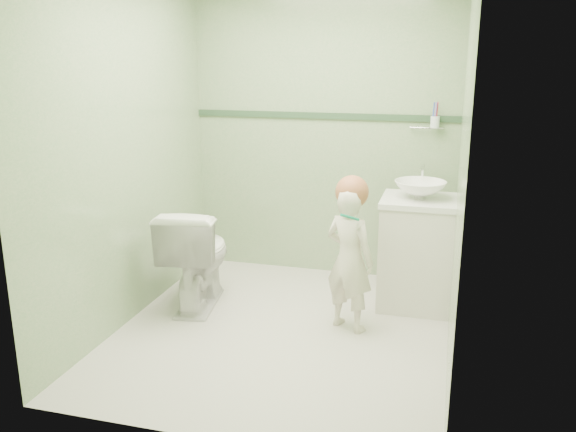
% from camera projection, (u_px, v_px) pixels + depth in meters
% --- Properties ---
extents(ground, '(2.50, 2.50, 0.00)m').
position_uv_depth(ground, '(282.00, 331.00, 4.11)').
color(ground, beige).
rests_on(ground, ground).
extents(room_shell, '(2.50, 2.54, 2.40)m').
position_uv_depth(room_shell, '(282.00, 158.00, 3.79)').
color(room_shell, '#85AD7B').
rests_on(room_shell, ground).
extents(trim_stripe, '(2.20, 0.02, 0.05)m').
position_uv_depth(trim_stripe, '(323.00, 116.00, 4.91)').
color(trim_stripe, '#2E4B31').
rests_on(trim_stripe, room_shell).
extents(vanity, '(0.52, 0.50, 0.80)m').
position_uv_depth(vanity, '(416.00, 254.00, 4.44)').
color(vanity, silver).
rests_on(vanity, ground).
extents(counter, '(0.54, 0.52, 0.04)m').
position_uv_depth(counter, '(420.00, 201.00, 4.33)').
color(counter, white).
rests_on(counter, vanity).
extents(basin, '(0.37, 0.37, 0.13)m').
position_uv_depth(basin, '(420.00, 190.00, 4.31)').
color(basin, white).
rests_on(basin, counter).
extents(faucet, '(0.03, 0.13, 0.18)m').
position_uv_depth(faucet, '(422.00, 174.00, 4.46)').
color(faucet, silver).
rests_on(faucet, counter).
extents(cup_holder, '(0.26, 0.07, 0.21)m').
position_uv_depth(cup_holder, '(434.00, 122.00, 4.63)').
color(cup_holder, silver).
rests_on(cup_holder, room_shell).
extents(toilet, '(0.54, 0.81, 0.77)m').
position_uv_depth(toilet, '(197.00, 256.00, 4.45)').
color(toilet, white).
rests_on(toilet, ground).
extents(toddler, '(0.43, 0.37, 1.00)m').
position_uv_depth(toddler, '(349.00, 260.00, 4.03)').
color(toddler, beige).
rests_on(toddler, ground).
extents(hair_cap, '(0.22, 0.22, 0.22)m').
position_uv_depth(hair_cap, '(352.00, 192.00, 3.93)').
color(hair_cap, '#A8603D').
rests_on(hair_cap, toddler).
extents(teal_toothbrush, '(0.12, 0.14, 0.08)m').
position_uv_depth(teal_toothbrush, '(350.00, 216.00, 3.80)').
color(teal_toothbrush, '#0F8C68').
rests_on(teal_toothbrush, toddler).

